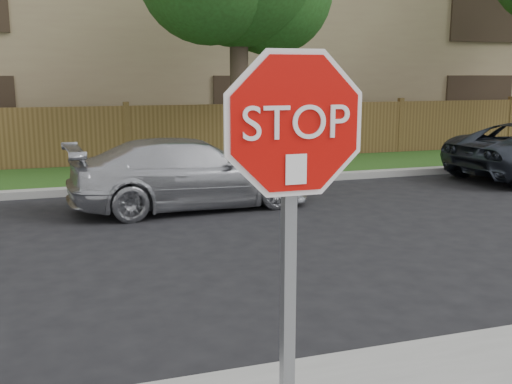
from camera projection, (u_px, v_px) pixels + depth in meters
name	position (u px, v px, depth m)	size (l,w,h in m)	color
ground	(289.00, 371.00, 4.89)	(90.00, 90.00, 0.00)	black
far_curb	(146.00, 187.00, 12.47)	(70.00, 0.30, 0.15)	gray
grass_strip	(136.00, 175.00, 14.01)	(70.00, 3.00, 0.12)	#1E4714
fence	(127.00, 137.00, 15.36)	(70.00, 0.12, 1.60)	brown
apartment_building	(105.00, 40.00, 20.05)	(35.20, 9.20, 7.20)	#99825F
stop_sign	(292.00, 188.00, 2.98)	(1.01, 0.13, 2.55)	gray
sedan_right	(191.00, 173.00, 10.81)	(1.77, 4.35, 1.26)	#B7B9BF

